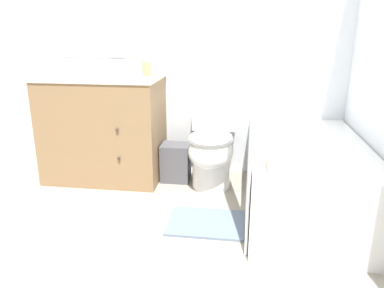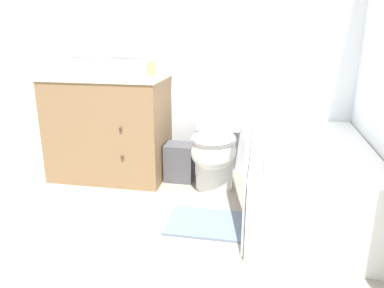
{
  "view_description": "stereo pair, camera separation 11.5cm",
  "coord_description": "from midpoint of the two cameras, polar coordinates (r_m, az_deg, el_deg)",
  "views": [
    {
      "loc": [
        0.41,
        -1.56,
        1.27
      ],
      "look_at": [
        0.08,
        0.73,
        0.53
      ],
      "focal_mm": 35.0,
      "sensor_mm": 36.0,
      "label": 1
    },
    {
      "loc": [
        0.52,
        -1.55,
        1.27
      ],
      "look_at": [
        0.08,
        0.73,
        0.53
      ],
      "focal_mm": 35.0,
      "sensor_mm": 36.0,
      "label": 2
    }
  ],
  "objects": [
    {
      "name": "ground_plane",
      "position": [
        2.06,
        -4.83,
        -20.41
      ],
      "size": [
        14.0,
        14.0,
        0.0
      ],
      "primitive_type": "plane",
      "color": "gray"
    },
    {
      "name": "wall_back",
      "position": [
        3.24,
        2.64,
        17.36
      ],
      "size": [
        8.0,
        0.06,
        2.5
      ],
      "color": "silver",
      "rests_on": "ground_plane"
    },
    {
      "name": "vanity_cabinet",
      "position": [
        3.25,
        -11.51,
        2.75
      ],
      "size": [
        0.98,
        0.59,
        0.88
      ],
      "color": "olive",
      "rests_on": "ground_plane"
    },
    {
      "name": "sink_faucet",
      "position": [
        3.35,
        -10.74,
        11.34
      ],
      "size": [
        0.14,
        0.12,
        0.12
      ],
      "color": "silver",
      "rests_on": "vanity_cabinet"
    },
    {
      "name": "toilet",
      "position": [
        3.0,
        4.65,
        -0.03
      ],
      "size": [
        0.36,
        0.64,
        0.79
      ],
      "color": "white",
      "rests_on": "ground_plane"
    },
    {
      "name": "bathtub",
      "position": [
        2.72,
        18.28,
        -5.11
      ],
      "size": [
        0.77,
        1.38,
        0.51
      ],
      "color": "white",
      "rests_on": "ground_plane"
    },
    {
      "name": "shower_curtain",
      "position": [
        2.08,
        10.56,
        8.43
      ],
      "size": [
        0.02,
        0.37,
        1.88
      ],
      "color": "white",
      "rests_on": "ground_plane"
    },
    {
      "name": "wastebasket",
      "position": [
        3.17,
        -0.88,
        -2.78
      ],
      "size": [
        0.24,
        0.2,
        0.32
      ],
      "color": "#4C4C51",
      "rests_on": "ground_plane"
    },
    {
      "name": "tissue_box",
      "position": [
        3.24,
        -10.07,
        11.42
      ],
      "size": [
        0.14,
        0.14,
        0.12
      ],
      "color": "beige",
      "rests_on": "vanity_cabinet"
    },
    {
      "name": "soap_dispenser",
      "position": [
        3.04,
        -5.16,
        11.45
      ],
      "size": [
        0.07,
        0.07,
        0.14
      ],
      "color": "tan",
      "rests_on": "vanity_cabinet"
    },
    {
      "name": "hand_towel_folded",
      "position": [
        3.17,
        -18.77,
        10.22
      ],
      "size": [
        0.24,
        0.13,
        0.05
      ],
      "color": "beige",
      "rests_on": "vanity_cabinet"
    },
    {
      "name": "bath_towel_folded",
      "position": [
        2.12,
        16.74,
        -2.83
      ],
      "size": [
        0.31,
        0.24,
        0.09
      ],
      "color": "beige",
      "rests_on": "bathtub"
    },
    {
      "name": "bath_mat",
      "position": [
        2.55,
        3.37,
        -11.94
      ],
      "size": [
        0.5,
        0.39,
        0.02
      ],
      "color": "slate",
      "rests_on": "ground_plane"
    }
  ]
}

